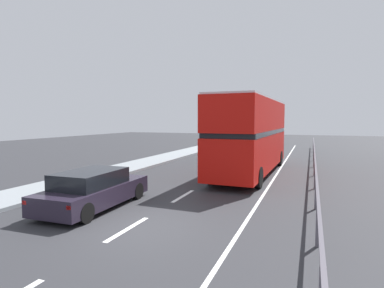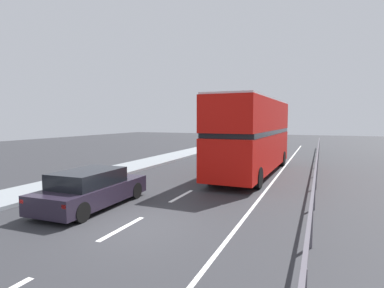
% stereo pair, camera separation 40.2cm
% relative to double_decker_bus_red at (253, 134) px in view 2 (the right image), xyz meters
% --- Properties ---
extents(ground_plane, '(75.04, 120.00, 0.10)m').
position_rel_double_decker_bus_red_xyz_m(ground_plane, '(-1.64, -10.25, -2.37)').
color(ground_plane, '#2D2D31').
extents(lane_paint_markings, '(3.21, 46.00, 0.01)m').
position_rel_double_decker_bus_red_xyz_m(lane_paint_markings, '(0.17, -1.65, -2.32)').
color(lane_paint_markings, silver).
rests_on(lane_paint_markings, ground).
extents(bridge_side_railing, '(0.10, 42.00, 1.10)m').
position_rel_double_decker_bus_red_xyz_m(bridge_side_railing, '(3.46, -1.25, -1.43)').
color(bridge_side_railing, '#56515B').
rests_on(bridge_side_railing, ground).
extents(double_decker_bus_red, '(2.80, 10.83, 4.34)m').
position_rel_double_decker_bus_red_xyz_m(double_decker_bus_red, '(0.00, 0.00, 0.00)').
color(double_decker_bus_red, red).
rests_on(double_decker_bus_red, ground).
extents(hatchback_car_near, '(1.96, 4.59, 1.36)m').
position_rel_double_decker_bus_red_xyz_m(hatchback_car_near, '(-3.98, -9.13, -1.66)').
color(hatchback_car_near, '#241D2C').
rests_on(hatchback_car_near, ground).
extents(sedan_car_ahead, '(1.82, 4.46, 1.44)m').
position_rel_double_decker_bus_red_xyz_m(sedan_car_ahead, '(-2.94, 5.15, -1.63)').
color(sedan_car_ahead, maroon).
rests_on(sedan_car_ahead, ground).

